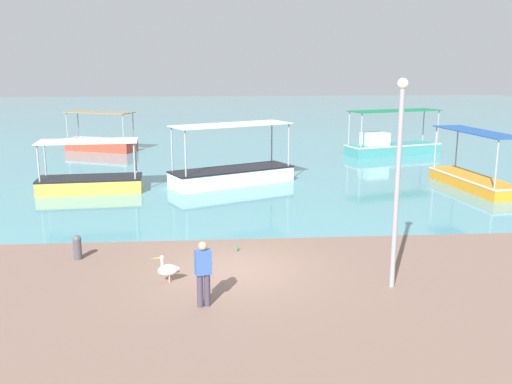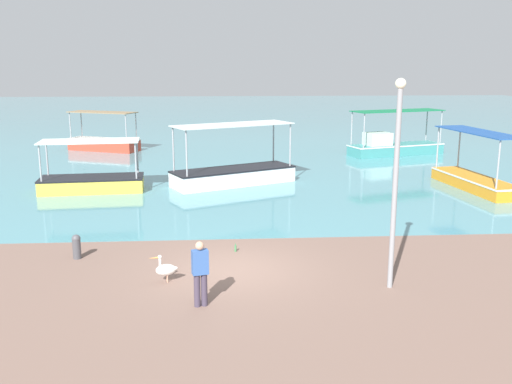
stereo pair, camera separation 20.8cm
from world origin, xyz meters
TOP-DOWN VIEW (x-y plane):
  - ground at (0.00, 0.00)m, footprint 120.00×120.00m
  - harbor_water at (0.00, 48.00)m, footprint 110.00×90.00m
  - fishing_boat_far_right at (-6.45, 11.10)m, footprint 4.94×2.31m
  - fishing_boat_far_left at (0.31, 12.26)m, footprint 6.46×4.46m
  - fishing_boat_near_left at (-8.41, 24.34)m, footprint 5.25×3.46m
  - fishing_boat_outer at (11.23, 21.14)m, footprint 6.75×3.67m
  - fishing_boat_near_right at (11.97, 10.39)m, footprint 2.25×5.99m
  - pelican at (-1.93, -0.85)m, footprint 0.80×0.39m
  - lamp_post at (4.18, -1.62)m, footprint 0.28×0.28m
  - mooring_bollard at (-4.87, 1.32)m, footprint 0.27×0.27m
  - fisherman_standing at (-0.92, -2.53)m, footprint 0.44×0.31m
  - glass_bottle at (0.08, 1.67)m, footprint 0.07×0.07m

SIDE VIEW (x-z plane):
  - ground at x=0.00m, z-range 0.00..0.00m
  - harbor_water at x=0.00m, z-range 0.00..0.00m
  - glass_bottle at x=0.08m, z-range -0.03..0.24m
  - pelican at x=-1.93m, z-range -0.02..0.78m
  - mooring_bollard at x=-4.87m, z-range 0.03..0.80m
  - fishing_boat_far_right at x=-6.45m, z-range -0.70..1.73m
  - fishing_boat_near_right at x=11.97m, z-range -0.88..1.91m
  - fishing_boat_near_left at x=-8.41m, z-range -0.77..1.93m
  - fishing_boat_far_left at x=0.31m, z-range -0.93..2.10m
  - fishing_boat_outer at x=11.23m, z-range -0.84..2.10m
  - fisherman_standing at x=-0.92m, z-range 0.06..1.75m
  - lamp_post at x=4.18m, z-range 0.36..5.95m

